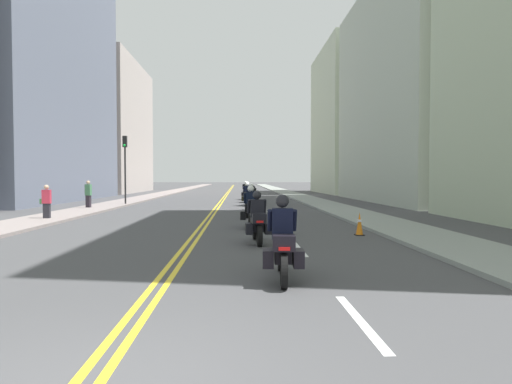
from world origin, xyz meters
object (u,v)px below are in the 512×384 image
Objects in this scene: motorcycle_1 at (257,222)px; motorcycle_2 at (251,211)px; motorcycle_4 at (252,199)px; motorcycle_6 at (248,194)px; motorcycle_7 at (246,192)px; traffic_cone_0 at (359,224)px; pedestrian_1 at (88,194)px; motorcycle_0 at (282,246)px; traffic_light_near at (125,158)px; pedestrian_2 at (46,202)px; motorcycle_5 at (247,196)px; motorcycle_3 at (253,205)px.

motorcycle_2 is (-0.09, 4.05, 0.03)m from motorcycle_1.
motorcycle_4 is 0.99× the size of motorcycle_6.
motorcycle_7 is (-0.16, 12.82, -0.01)m from motorcycle_4.
traffic_cone_0 is (3.54, -24.21, -0.26)m from motorcycle_7.
pedestrian_1 is at bearing 175.24° from motorcycle_4.
traffic_light_near is at bearing 114.59° from motorcycle_0.
motorcycle_2 is at bearing -88.98° from motorcycle_7.
motorcycle_1 is 3.95m from traffic_cone_0.
pedestrian_2 is at bearing -93.67° from traffic_light_near.
pedestrian_1 reaches higher than motorcycle_5.
motorcycle_0 is 0.43× the size of traffic_light_near.
motorcycle_4 is (0.07, 4.79, 0.01)m from motorcycle_3.
motorcycle_2 is 1.04× the size of motorcycle_3.
traffic_light_near reaches higher than motorcycle_6.
motorcycle_0 is at bearing 127.30° from pedestrian_2.
motorcycle_5 is at bearing -88.80° from motorcycle_7.
motorcycle_3 is 9.59m from pedestrian_2.
motorcycle_1 is at bearing -40.17° from pedestrian_1.
motorcycle_0 is 26.07m from motorcycle_6.
motorcycle_1 is 13.05m from motorcycle_4.
motorcycle_2 is 0.99× the size of motorcycle_6.
motorcycle_4 is at bearing 88.39° from motorcycle_3.
motorcycle_5 is at bearing 93.97° from motorcycle_0.
motorcycle_7 is at bearing 92.91° from motorcycle_2.
motorcycle_4 is 2.79× the size of traffic_cone_0.
motorcycle_4 is 0.45× the size of traffic_light_near.
motorcycle_0 reaches higher than motorcycle_3.
motorcycle_6 is at bearing 92.46° from motorcycle_2.
motorcycle_2 reaches higher than motorcycle_0.
motorcycle_7 reaches higher than motorcycle_0.
motorcycle_3 is 17.61m from motorcycle_7.
motorcycle_0 is at bearing -68.69° from traffic_light_near.
motorcycle_6 is at bearing -125.78° from pedestrian_2.
pedestrian_2 reaches higher than traffic_cone_0.
motorcycle_6 is at bearing 89.16° from motorcycle_3.
traffic_light_near is (-8.69, 18.27, 2.75)m from motorcycle_1.
motorcycle_2 is 9.00m from motorcycle_4.
motorcycle_5 is 1.00× the size of motorcycle_6.
motorcycle_7 is 0.46× the size of traffic_light_near.
pedestrian_1 is (-13.55, 12.72, 0.53)m from traffic_cone_0.
motorcycle_1 is 17.46m from motorcycle_5.
motorcycle_4 reaches higher than motorcycle_3.
pedestrian_2 is (-9.60, -5.84, 0.19)m from motorcycle_4.
motorcycle_6 is (-0.14, 26.07, -0.01)m from motorcycle_0.
motorcycle_3 is 4.79m from motorcycle_4.
traffic_cone_0 is (3.67, -2.40, -0.28)m from motorcycle_2.
motorcycle_2 is 16.84m from traffic_light_near.
motorcycle_0 reaches higher than motorcycle_1.
motorcycle_3 is 0.96× the size of motorcycle_6.
pedestrian_2 reaches higher than motorcycle_1.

